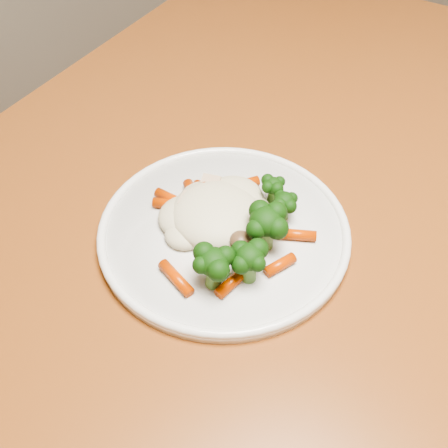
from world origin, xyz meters
name	(u,v)px	position (x,y,z in m)	size (l,w,h in m)	color
dining_table	(263,239)	(0.12, 0.32, 0.65)	(1.38, 1.17, 0.75)	#985223
plate	(224,233)	(0.03, 0.29, 0.76)	(0.28, 0.28, 0.01)	white
meal	(230,221)	(0.03, 0.28, 0.78)	(0.18, 0.19, 0.05)	beige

